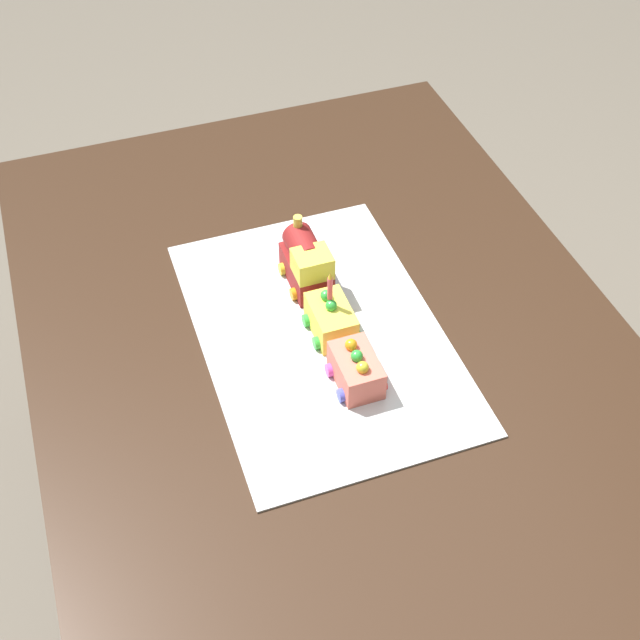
# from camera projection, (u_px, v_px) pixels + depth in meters

# --- Properties ---
(ground_plane) EXTENTS (8.00, 8.00, 0.00)m
(ground_plane) POSITION_uv_depth(u_px,v_px,m) (326.00, 550.00, 1.97)
(ground_plane) COLOR #6B6054
(dining_table) EXTENTS (1.40, 1.00, 0.74)m
(dining_table) POSITION_uv_depth(u_px,v_px,m) (328.00, 376.00, 1.52)
(dining_table) COLOR #382316
(dining_table) RESTS_ON ground
(cake_board) EXTENTS (0.60, 0.40, 0.00)m
(cake_board) POSITION_uv_depth(u_px,v_px,m) (320.00, 333.00, 1.44)
(cake_board) COLOR silver
(cake_board) RESTS_ON dining_table
(cake_locomotive) EXTENTS (0.14, 0.08, 0.12)m
(cake_locomotive) POSITION_uv_depth(u_px,v_px,m) (306.00, 263.00, 1.49)
(cake_locomotive) COLOR maroon
(cake_locomotive) RESTS_ON cake_board
(cake_car_caboose_lemon) EXTENTS (0.10, 0.08, 0.07)m
(cake_car_caboose_lemon) POSITION_uv_depth(u_px,v_px,m) (331.00, 319.00, 1.42)
(cake_car_caboose_lemon) COLOR #F4E04C
(cake_car_caboose_lemon) RESTS_ON cake_board
(cake_car_hopper_coral) EXTENTS (0.10, 0.08, 0.07)m
(cake_car_hopper_coral) POSITION_uv_depth(u_px,v_px,m) (356.00, 369.00, 1.34)
(cake_car_hopper_coral) COLOR #F27260
(cake_car_hopper_coral) RESTS_ON cake_board
(birthday_candle) EXTENTS (0.01, 0.01, 0.06)m
(birthday_candle) POSITION_uv_depth(u_px,v_px,m) (330.00, 286.00, 1.37)
(birthday_candle) COLOR #F24C59
(birthday_candle) RESTS_ON cake_car_caboose_lemon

